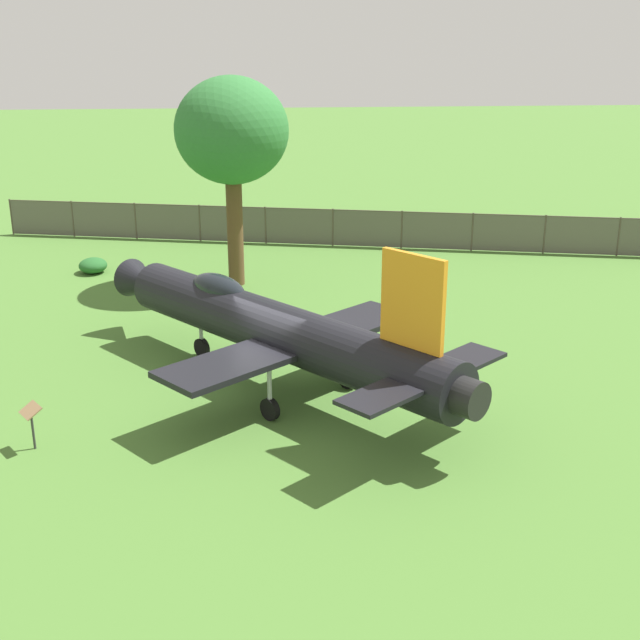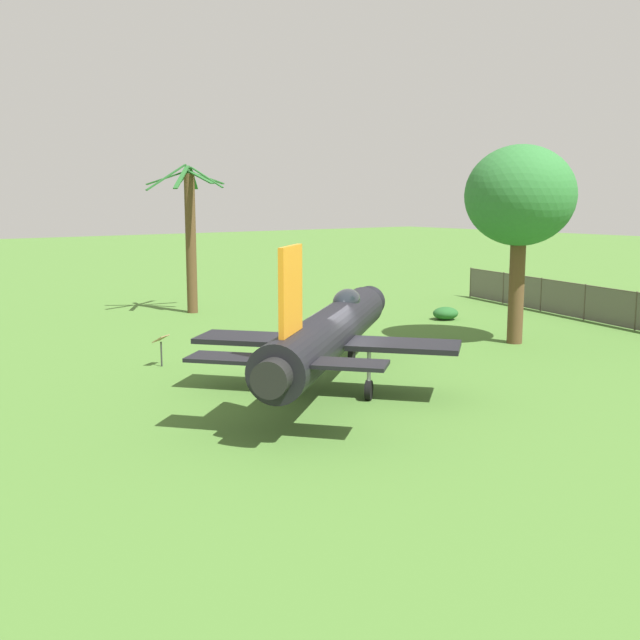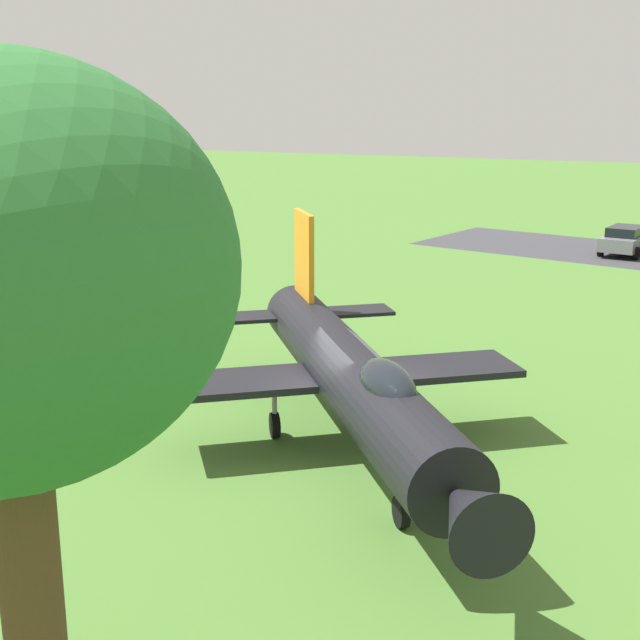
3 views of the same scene
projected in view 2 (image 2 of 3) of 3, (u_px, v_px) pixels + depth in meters
name	position (u px, v px, depth m)	size (l,w,h in m)	color
ground_plane	(330.00, 387.00, 24.24)	(200.00, 200.00, 0.00)	#47722D
display_jet	(333.00, 329.00, 24.31)	(12.19, 10.80, 4.81)	black
shade_tree	(520.00, 198.00, 30.72)	(4.64, 4.37, 8.14)	brown
palm_tree	(191.00, 237.00, 39.45)	(4.43, 4.04, 7.72)	brown
shrub_near_fence	(446.00, 313.00, 37.74)	(1.33, 1.17, 0.63)	#235B26
info_plaque	(161.00, 343.00, 27.14)	(0.72, 0.66, 1.14)	#333333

